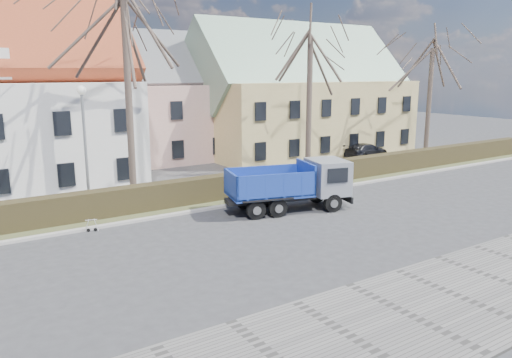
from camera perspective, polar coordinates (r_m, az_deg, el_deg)
ground at (r=21.20m, az=-0.74°, el=-6.55°), size 120.00×120.00×0.00m
sidewalk_near at (r=15.26m, az=17.25°, el=-14.75°), size 80.00×5.00×0.08m
curb_far at (r=25.01m, az=-6.41°, el=-3.54°), size 80.00×0.30×0.12m
grass_strip at (r=26.41m, az=-7.99°, el=-2.76°), size 80.00×3.00×0.10m
hedge at (r=26.08m, az=-7.84°, el=-1.59°), size 60.00×0.90×1.30m
building_pink at (r=39.88m, az=-11.48°, el=7.92°), size 10.80×8.80×8.00m
building_yellow at (r=43.30m, az=5.13°, el=8.76°), size 18.80×10.80×8.50m
tree_1 at (r=26.92m, az=-14.45°, el=10.78°), size 9.20×9.20×12.65m
tree_2 at (r=32.86m, az=6.12°, el=9.84°), size 8.00×8.00×11.00m
tree_3 at (r=41.50m, az=19.24°, el=9.34°), size 7.60×7.60×10.45m
dump_truck at (r=24.70m, az=3.31°, el=-0.79°), size 6.75×3.91×2.54m
streetlight at (r=24.97m, az=-18.89°, el=3.06°), size 0.49×0.49×6.26m
cart_frame at (r=22.83m, az=-18.77°, el=-5.02°), size 0.76×0.56×0.62m
parked_car_b at (r=40.99m, az=12.48°, el=3.19°), size 4.25×2.07×1.19m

